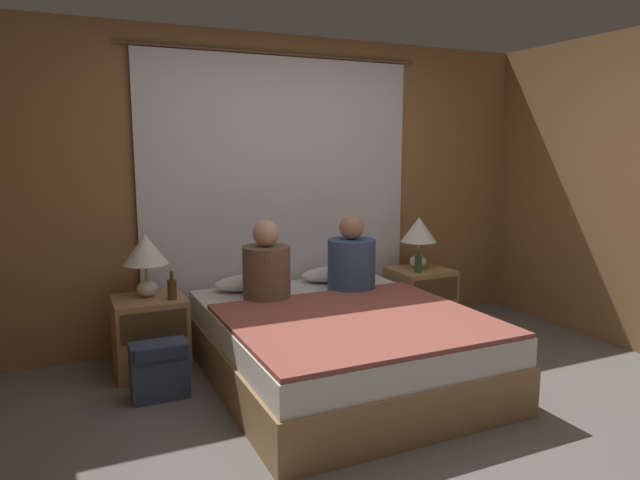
{
  "coord_description": "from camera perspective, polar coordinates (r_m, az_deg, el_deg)",
  "views": [
    {
      "loc": [
        -1.7,
        -2.63,
        1.6
      ],
      "look_at": [
        0.0,
        1.04,
        0.94
      ],
      "focal_mm": 32.0,
      "sensor_mm": 36.0,
      "label": 1
    }
  ],
  "objects": [
    {
      "name": "pillow_left",
      "position": [
        4.52,
        -7.01,
        -4.23
      ],
      "size": [
        0.57,
        0.29,
        0.12
      ],
      "color": "white",
      "rests_on": "bed"
    },
    {
      "name": "wall_back",
      "position": [
        4.82,
        -4.13,
        5.1
      ],
      "size": [
        4.85,
        0.06,
        2.5
      ],
      "color": "olive",
      "rests_on": "ground_plane"
    },
    {
      "name": "lamp_right",
      "position": [
        5.06,
        9.86,
        0.7
      ],
      "size": [
        0.32,
        0.32,
        0.45
      ],
      "color": "silver",
      "rests_on": "nightstand_right"
    },
    {
      "name": "nightstand_right",
      "position": [
        5.14,
        9.96,
        -5.82
      ],
      "size": [
        0.49,
        0.47,
        0.54
      ],
      "color": "#A87F51",
      "rests_on": "ground_plane"
    },
    {
      "name": "person_left_in_bed",
      "position": [
        4.16,
        -5.38,
        -2.86
      ],
      "size": [
        0.35,
        0.35,
        0.59
      ],
      "color": "brown",
      "rests_on": "bed"
    },
    {
      "name": "lamp_left",
      "position": [
        4.21,
        -17.05,
        -1.28
      ],
      "size": [
        0.32,
        0.32,
        0.45
      ],
      "color": "silver",
      "rests_on": "nightstand_left"
    },
    {
      "name": "beer_bottle_on_left_stand",
      "position": [
        4.14,
        -14.58,
        -4.73
      ],
      "size": [
        0.06,
        0.06,
        0.2
      ],
      "color": "#513819",
      "rests_on": "nightstand_left"
    },
    {
      "name": "person_right_in_bed",
      "position": [
        4.44,
        3.16,
        -2.1
      ],
      "size": [
        0.37,
        0.37,
        0.6
      ],
      "color": "#38517A",
      "rests_on": "bed"
    },
    {
      "name": "blanket_on_bed",
      "position": [
        3.7,
        3.78,
        -7.98
      ],
      "size": [
        1.6,
        1.42,
        0.03
      ],
      "color": "#994C42",
      "rests_on": "bed"
    },
    {
      "name": "nightstand_left",
      "position": [
        4.31,
        -16.6,
        -9.03
      ],
      "size": [
        0.49,
        0.47,
        0.54
      ],
      "color": "#A87F51",
      "rests_on": "ground_plane"
    },
    {
      "name": "bed",
      "position": [
        4.01,
        1.86,
        -10.52
      ],
      "size": [
        1.66,
        2.03,
        0.49
      ],
      "color": "#99754C",
      "rests_on": "ground_plane"
    },
    {
      "name": "backpack_on_floor",
      "position": [
        3.87,
        -15.76,
        -12.11
      ],
      "size": [
        0.36,
        0.21,
        0.37
      ],
      "color": "#333D56",
      "rests_on": "ground_plane"
    },
    {
      "name": "pillow_right",
      "position": [
        4.79,
        1.35,
        -3.4
      ],
      "size": [
        0.57,
        0.29,
        0.12
      ],
      "color": "white",
      "rests_on": "bed"
    },
    {
      "name": "beer_bottle_on_right_stand",
      "position": [
        4.92,
        9.8,
        -2.34
      ],
      "size": [
        0.06,
        0.06,
        0.2
      ],
      "color": "#2D4C28",
      "rests_on": "nightstand_right"
    },
    {
      "name": "ground_plane",
      "position": [
        3.51,
        7.52,
        -17.87
      ],
      "size": [
        16.0,
        16.0,
        0.0
      ],
      "primitive_type": "plane",
      "color": "#66605B"
    },
    {
      "name": "curtain_panel",
      "position": [
        4.77,
        -3.86,
        4.11
      ],
      "size": [
        2.52,
        0.02,
        2.35
      ],
      "color": "silver",
      "rests_on": "ground_plane"
    }
  ]
}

